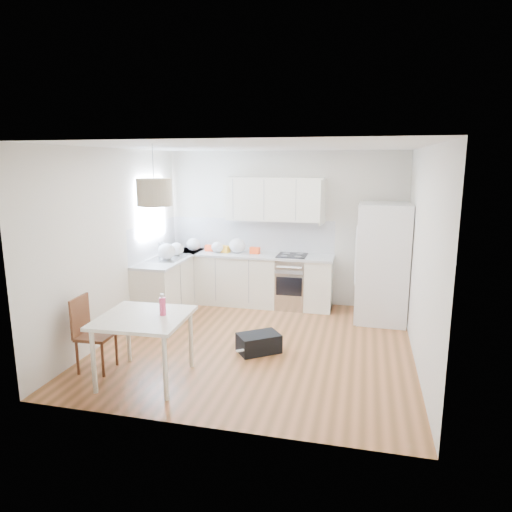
{
  "coord_description": "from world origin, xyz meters",
  "views": [
    {
      "loc": [
        1.39,
        -5.84,
        2.51
      ],
      "look_at": [
        -0.11,
        0.4,
        1.18
      ],
      "focal_mm": 32.0,
      "sensor_mm": 36.0,
      "label": 1
    }
  ],
  "objects_px": {
    "refrigerator": "(384,262)",
    "dining_chair": "(96,334)",
    "dining_table": "(144,323)",
    "gym_bag": "(259,343)"
  },
  "relations": [
    {
      "from": "dining_chair",
      "to": "gym_bag",
      "type": "relative_size",
      "value": 1.7
    },
    {
      "from": "dining_chair",
      "to": "dining_table",
      "type": "bearing_deg",
      "value": -9.72
    },
    {
      "from": "dining_chair",
      "to": "gym_bag",
      "type": "bearing_deg",
      "value": 26.19
    },
    {
      "from": "dining_table",
      "to": "refrigerator",
      "type": "bearing_deg",
      "value": 43.35
    },
    {
      "from": "dining_table",
      "to": "dining_chair",
      "type": "bearing_deg",
      "value": 170.2
    },
    {
      "from": "dining_table",
      "to": "dining_chair",
      "type": "xyz_separation_m",
      "value": [
        -0.69,
        0.09,
        -0.23
      ]
    },
    {
      "from": "refrigerator",
      "to": "gym_bag",
      "type": "xyz_separation_m",
      "value": [
        -1.63,
        -1.76,
        -0.81
      ]
    },
    {
      "from": "refrigerator",
      "to": "gym_bag",
      "type": "relative_size",
      "value": 3.47
    },
    {
      "from": "refrigerator",
      "to": "dining_chair",
      "type": "bearing_deg",
      "value": -140.38
    },
    {
      "from": "dining_table",
      "to": "gym_bag",
      "type": "distance_m",
      "value": 1.64
    }
  ]
}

